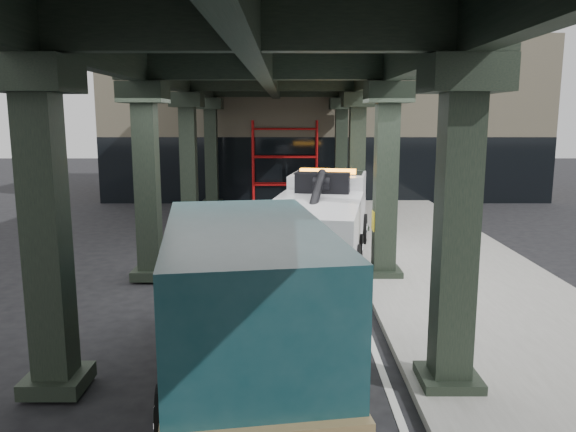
{
  "coord_description": "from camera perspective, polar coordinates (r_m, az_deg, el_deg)",
  "views": [
    {
      "loc": [
        0.14,
        -12.03,
        4.17
      ],
      "look_at": [
        0.14,
        1.88,
        1.7
      ],
      "focal_mm": 35.0,
      "sensor_mm": 36.0,
      "label": 1
    }
  ],
  "objects": [
    {
      "name": "ground",
      "position": [
        12.73,
        -0.64,
        -9.05
      ],
      "size": [
        90.0,
        90.0,
        0.0
      ],
      "primitive_type": "plane",
      "color": "black",
      "rests_on": "ground"
    },
    {
      "name": "sidewalk",
      "position": [
        15.25,
        16.69,
        -5.94
      ],
      "size": [
        5.0,
        40.0,
        0.15
      ],
      "primitive_type": "cube",
      "color": "gray",
      "rests_on": "ground"
    },
    {
      "name": "lane_stripe",
      "position": [
        14.72,
        6.11,
        -6.43
      ],
      "size": [
        0.12,
        38.0,
        0.01
      ],
      "primitive_type": "cube",
      "color": "silver",
      "rests_on": "ground"
    },
    {
      "name": "viaduct",
      "position": [
        14.1,
        -2.29,
        15.31
      ],
      "size": [
        7.4,
        32.0,
        6.4
      ],
      "color": "black",
      "rests_on": "ground"
    },
    {
      "name": "building",
      "position": [
        32.08,
        3.35,
        9.75
      ],
      "size": [
        22.0,
        10.0,
        8.0
      ],
      "primitive_type": "cube",
      "color": "#C6B793",
      "rests_on": "ground"
    },
    {
      "name": "scaffolding",
      "position": [
        26.75,
        -0.32,
        5.65
      ],
      "size": [
        3.08,
        0.88,
        4.0
      ],
      "color": "red",
      "rests_on": "ground"
    },
    {
      "name": "tow_truck",
      "position": [
        16.1,
        3.36,
        -0.17
      ],
      "size": [
        3.56,
        8.45,
        2.69
      ],
      "rotation": [
        0.0,
        0.0,
        -0.17
      ],
      "color": "black",
      "rests_on": "ground"
    },
    {
      "name": "towed_van",
      "position": [
        8.99,
        -4.39,
        -7.98
      ],
      "size": [
        3.4,
        6.67,
        2.58
      ],
      "rotation": [
        0.0,
        0.0,
        0.16
      ],
      "color": "#103439",
      "rests_on": "ground"
    }
  ]
}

